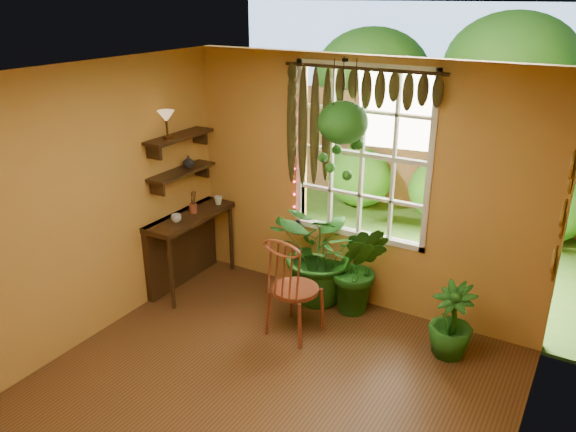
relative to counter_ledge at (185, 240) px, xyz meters
name	(u,v)px	position (x,y,z in m)	size (l,w,h in m)	color
floor	(241,418)	(1.91, -1.60, -0.55)	(4.50, 4.50, 0.00)	brown
ceiling	(228,86)	(1.91, -1.60, 2.15)	(4.50, 4.50, 0.00)	silver
wall_back	(359,187)	(1.91, 0.65, 0.80)	(4.00, 4.00, 0.00)	#C28F42
wall_left	(55,220)	(-0.09, -1.60, 0.80)	(4.50, 4.50, 0.00)	#C28F42
wall_right	(523,355)	(3.91, -1.60, 0.80)	(4.50, 4.50, 0.00)	#C28F42
window	(362,154)	(1.91, 0.68, 1.15)	(1.52, 0.10, 1.86)	white
valance_vine	(352,100)	(1.82, 0.56, 1.73)	(1.70, 0.12, 1.10)	#32210D
string_lights	(295,142)	(1.15, 0.59, 1.20)	(0.03, 0.03, 1.54)	#FF2633
wall_plates	(562,220)	(3.89, 0.19, 1.00)	(0.04, 0.32, 1.10)	#FFF7D0
counter_ledge	(185,240)	(0.00, 0.00, 0.00)	(0.40, 1.20, 0.90)	#32210D
shelf_lower	(182,172)	(0.03, 0.00, 0.85)	(0.25, 0.90, 0.04)	#32210D
shelf_upper	(179,137)	(0.03, 0.00, 1.25)	(0.25, 0.90, 0.04)	#32210D
backyard	(482,118)	(2.15, 5.27, 0.73)	(14.00, 10.00, 12.00)	#2D5919
windsor_chair	(293,302)	(1.66, -0.31, -0.19)	(0.52, 0.55, 1.26)	maroon
potted_plant_left	(323,253)	(1.61, 0.43, 0.05)	(1.08, 0.94, 1.20)	#174B14
potted_plant_mid	(359,269)	(2.05, 0.41, -0.02)	(0.58, 0.47, 1.06)	#174B14
potted_plant_right	(452,321)	(3.13, 0.14, -0.18)	(0.42, 0.42, 0.75)	#174B14
hanging_basket	(343,129)	(1.83, 0.35, 1.47)	(0.50, 0.50, 1.16)	black
cup_a	(176,218)	(0.13, -0.25, 0.39)	(0.11, 0.11, 0.09)	silver
cup_b	(218,200)	(0.19, 0.43, 0.40)	(0.10, 0.10, 0.10)	beige
brush_jar	(193,202)	(0.11, 0.07, 0.48)	(0.09, 0.09, 0.33)	brown
shelf_vase	(188,162)	(0.04, 0.12, 0.94)	(0.13, 0.13, 0.14)	#B2AD99
tiffany_lamp	(166,118)	(0.05, -0.20, 1.49)	(0.18, 0.18, 0.30)	#513117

